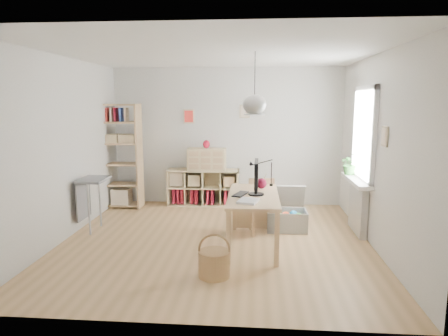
# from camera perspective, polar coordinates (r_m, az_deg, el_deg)

# --- Properties ---
(ground) EXTENTS (4.50, 4.50, 0.00)m
(ground) POSITION_cam_1_polar(r_m,az_deg,el_deg) (6.01, -1.20, -10.39)
(ground) COLOR tan
(ground) RESTS_ON ground
(room_shell) EXTENTS (4.50, 4.50, 4.50)m
(room_shell) POSITION_cam_1_polar(r_m,az_deg,el_deg) (5.47, 4.38, 9.02)
(room_shell) COLOR silver
(room_shell) RESTS_ON ground
(window_unit) EXTENTS (0.07, 1.16, 1.46)m
(window_unit) POSITION_cam_1_polar(r_m,az_deg,el_deg) (6.46, 19.44, 4.57)
(window_unit) COLOR white
(window_unit) RESTS_ON ground
(radiator) EXTENTS (0.10, 0.80, 0.80)m
(radiator) POSITION_cam_1_polar(r_m,az_deg,el_deg) (6.64, 18.60, -5.35)
(radiator) COLOR silver
(radiator) RESTS_ON ground
(windowsill) EXTENTS (0.22, 1.20, 0.06)m
(windowsill) POSITION_cam_1_polar(r_m,az_deg,el_deg) (6.53, 18.37, -1.70)
(windowsill) COLOR white
(windowsill) RESTS_ON radiator
(desk) EXTENTS (0.70, 1.50, 0.75)m
(desk) POSITION_cam_1_polar(r_m,az_deg,el_deg) (5.65, 4.21, -4.76)
(desk) COLOR tan
(desk) RESTS_ON ground
(cube_shelf) EXTENTS (1.40, 0.38, 0.72)m
(cube_shelf) POSITION_cam_1_polar(r_m,az_deg,el_deg) (7.97, -3.09, -3.16)
(cube_shelf) COLOR beige
(cube_shelf) RESTS_ON ground
(tall_bookshelf) EXTENTS (0.80, 0.38, 2.00)m
(tall_bookshelf) POSITION_cam_1_polar(r_m,az_deg,el_deg) (7.93, -14.71, 2.27)
(tall_bookshelf) COLOR tan
(tall_bookshelf) RESTS_ON ground
(side_table) EXTENTS (0.40, 0.55, 0.85)m
(side_table) POSITION_cam_1_polar(r_m,az_deg,el_deg) (6.66, -18.65, -2.93)
(side_table) COLOR gray
(side_table) RESTS_ON ground
(chair) EXTENTS (0.47, 0.47, 0.84)m
(chair) POSITION_cam_1_polar(r_m,az_deg,el_deg) (6.29, 5.54, -4.94)
(chair) COLOR gray
(chair) RESTS_ON ground
(wicker_basket) EXTENTS (0.38, 0.38, 0.52)m
(wicker_basket) POSITION_cam_1_polar(r_m,az_deg,el_deg) (4.83, -1.38, -13.36)
(wicker_basket) COLOR #9E6D47
(wicker_basket) RESTS_ON ground
(storage_chest) EXTENTS (0.63, 0.71, 0.67)m
(storage_chest) POSITION_cam_1_polar(r_m,az_deg,el_deg) (6.58, 9.01, -6.74)
(storage_chest) COLOR beige
(storage_chest) RESTS_ON ground
(monitor) EXTENTS (0.22, 0.55, 0.48)m
(monitor) POSITION_cam_1_polar(r_m,az_deg,el_deg) (5.57, 4.64, -1.13)
(monitor) COLOR black
(monitor) RESTS_ON desk
(keyboard) EXTENTS (0.24, 0.38, 0.02)m
(keyboard) POSITION_cam_1_polar(r_m,az_deg,el_deg) (5.62, 2.36, -3.74)
(keyboard) COLOR black
(keyboard) RESTS_ON desk
(task_lamp) EXTENTS (0.37, 0.14, 0.39)m
(task_lamp) POSITION_cam_1_polar(r_m,az_deg,el_deg) (6.13, 5.12, -0.18)
(task_lamp) COLOR black
(task_lamp) RESTS_ON desk
(yarn_ball) EXTENTS (0.16, 0.16, 0.16)m
(yarn_ball) POSITION_cam_1_polar(r_m,az_deg,el_deg) (6.02, 5.37, -2.20)
(yarn_ball) COLOR #440917
(yarn_ball) RESTS_ON desk
(paper_tray) EXTENTS (0.31, 0.35, 0.03)m
(paper_tray) POSITION_cam_1_polar(r_m,az_deg,el_deg) (5.21, 3.50, -4.73)
(paper_tray) COLOR white
(paper_tray) RESTS_ON desk
(drawer_chest) EXTENTS (0.74, 0.35, 0.42)m
(drawer_chest) POSITION_cam_1_polar(r_m,az_deg,el_deg) (7.80, -2.46, 1.28)
(drawer_chest) COLOR beige
(drawer_chest) RESTS_ON cube_shelf
(red_vase) EXTENTS (0.14, 0.14, 0.16)m
(red_vase) POSITION_cam_1_polar(r_m,az_deg,el_deg) (7.77, -2.53, 3.41)
(red_vase) COLOR maroon
(red_vase) RESTS_ON drawer_chest
(potted_plant) EXTENTS (0.36, 0.32, 0.36)m
(potted_plant) POSITION_cam_1_polar(r_m,az_deg,el_deg) (6.83, 17.61, 0.59)
(potted_plant) COLOR #255921
(potted_plant) RESTS_ON windowsill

